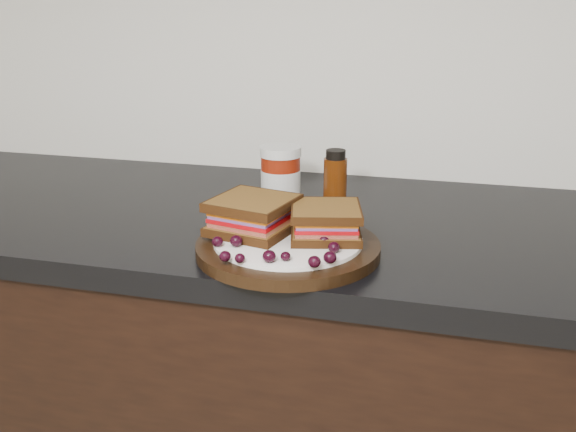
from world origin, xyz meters
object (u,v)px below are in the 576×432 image
object	(u,v)px
sandwich_left	(253,215)
condiment_jar	(281,176)
oil_bottle	(335,182)
plate	(288,248)

from	to	relation	value
sandwich_left	condiment_jar	world-z (taller)	condiment_jar
condiment_jar	oil_bottle	distance (m)	0.11
plate	sandwich_left	xyz separation A→B (m)	(-0.06, 0.02, 0.04)
sandwich_left	condiment_jar	bearing A→B (deg)	106.36
plate	oil_bottle	world-z (taller)	oil_bottle
sandwich_left	oil_bottle	distance (m)	0.21
sandwich_left	plate	bearing A→B (deg)	-2.93
condiment_jar	plate	bearing A→B (deg)	-71.95
plate	condiment_jar	distance (m)	0.24
plate	sandwich_left	size ratio (longest dim) A/B	2.39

